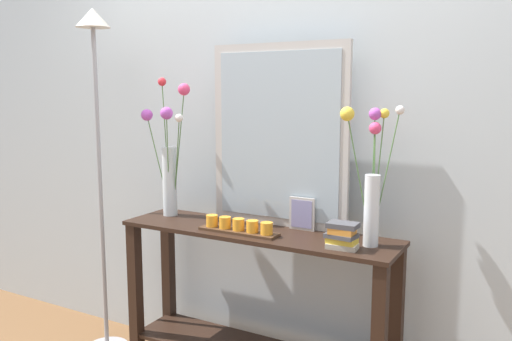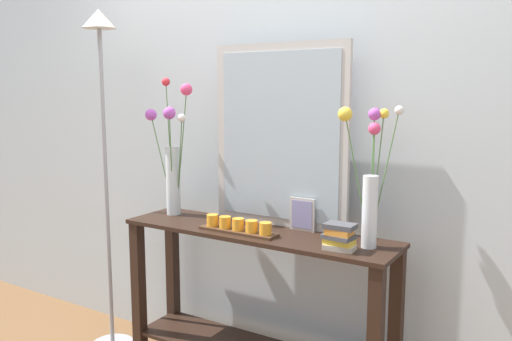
{
  "view_description": "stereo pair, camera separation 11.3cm",
  "coord_description": "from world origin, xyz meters",
  "px_view_note": "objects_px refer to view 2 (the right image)",
  "views": [
    {
      "loc": [
        1.18,
        -2.12,
        1.47
      ],
      "look_at": [
        0.0,
        0.0,
        1.11
      ],
      "focal_mm": 36.98,
      "sensor_mm": 36.0,
      "label": 1
    },
    {
      "loc": [
        1.28,
        -2.06,
        1.47
      ],
      "look_at": [
        0.0,
        0.0,
        1.11
      ],
      "focal_mm": 36.98,
      "sensor_mm": 36.0,
      "label": 2
    }
  ],
  "objects_px": {
    "picture_frame_small": "(302,214)",
    "book_stack": "(339,237)",
    "console_table": "(256,296)",
    "candle_tray": "(238,227)",
    "tall_vase_left": "(172,159)",
    "floor_lamp": "(103,126)",
    "vase_right": "(369,180)",
    "mirror_leaning": "(280,136)"
  },
  "relations": [
    {
      "from": "vase_right",
      "to": "tall_vase_left",
      "type": "bearing_deg",
      "value": 179.81
    },
    {
      "from": "vase_right",
      "to": "mirror_leaning",
      "type": "bearing_deg",
      "value": 167.4
    },
    {
      "from": "picture_frame_small",
      "to": "book_stack",
      "type": "bearing_deg",
      "value": -35.83
    },
    {
      "from": "mirror_leaning",
      "to": "book_stack",
      "type": "relative_size",
      "value": 6.34
    },
    {
      "from": "tall_vase_left",
      "to": "picture_frame_small",
      "type": "bearing_deg",
      "value": 6.0
    },
    {
      "from": "vase_right",
      "to": "picture_frame_small",
      "type": "relative_size",
      "value": 3.8
    },
    {
      "from": "mirror_leaning",
      "to": "vase_right",
      "type": "relative_size",
      "value": 1.48
    },
    {
      "from": "mirror_leaning",
      "to": "floor_lamp",
      "type": "height_order",
      "value": "floor_lamp"
    },
    {
      "from": "candle_tray",
      "to": "tall_vase_left",
      "type": "bearing_deg",
      "value": 166.99
    },
    {
      "from": "tall_vase_left",
      "to": "book_stack",
      "type": "xyz_separation_m",
      "value": [
        1.0,
        -0.12,
        -0.24
      ]
    },
    {
      "from": "console_table",
      "to": "candle_tray",
      "type": "xyz_separation_m",
      "value": [
        -0.05,
        -0.08,
        0.36
      ]
    },
    {
      "from": "mirror_leaning",
      "to": "floor_lamp",
      "type": "xyz_separation_m",
      "value": [
        -1.01,
        -0.19,
        0.02
      ]
    },
    {
      "from": "vase_right",
      "to": "floor_lamp",
      "type": "height_order",
      "value": "floor_lamp"
    },
    {
      "from": "console_table",
      "to": "book_stack",
      "type": "relative_size",
      "value": 9.83
    },
    {
      "from": "vase_right",
      "to": "candle_tray",
      "type": "height_order",
      "value": "vase_right"
    },
    {
      "from": "mirror_leaning",
      "to": "candle_tray",
      "type": "relative_size",
      "value": 2.24
    },
    {
      "from": "mirror_leaning",
      "to": "vase_right",
      "type": "bearing_deg",
      "value": -12.6
    },
    {
      "from": "candle_tray",
      "to": "vase_right",
      "type": "bearing_deg",
      "value": 10.6
    },
    {
      "from": "vase_right",
      "to": "book_stack",
      "type": "relative_size",
      "value": 4.28
    },
    {
      "from": "vase_right",
      "to": "book_stack",
      "type": "height_order",
      "value": "vase_right"
    },
    {
      "from": "console_table",
      "to": "picture_frame_small",
      "type": "xyz_separation_m",
      "value": [
        0.19,
        0.11,
        0.41
      ]
    },
    {
      "from": "picture_frame_small",
      "to": "candle_tray",
      "type": "bearing_deg",
      "value": -141.21
    },
    {
      "from": "candle_tray",
      "to": "console_table",
      "type": "bearing_deg",
      "value": 57.17
    },
    {
      "from": "mirror_leaning",
      "to": "vase_right",
      "type": "height_order",
      "value": "mirror_leaning"
    },
    {
      "from": "candle_tray",
      "to": "picture_frame_small",
      "type": "bearing_deg",
      "value": 38.79
    },
    {
      "from": "mirror_leaning",
      "to": "vase_right",
      "type": "xyz_separation_m",
      "value": [
        0.49,
        -0.11,
        -0.16
      ]
    },
    {
      "from": "mirror_leaning",
      "to": "tall_vase_left",
      "type": "relative_size",
      "value": 1.22
    },
    {
      "from": "candle_tray",
      "to": "book_stack",
      "type": "bearing_deg",
      "value": -0.66
    },
    {
      "from": "console_table",
      "to": "candle_tray",
      "type": "height_order",
      "value": "candle_tray"
    },
    {
      "from": "console_table",
      "to": "picture_frame_small",
      "type": "distance_m",
      "value": 0.46
    },
    {
      "from": "tall_vase_left",
      "to": "floor_lamp",
      "type": "height_order",
      "value": "floor_lamp"
    },
    {
      "from": "vase_right",
      "to": "picture_frame_small",
      "type": "bearing_deg",
      "value": 167.14
    },
    {
      "from": "candle_tray",
      "to": "floor_lamp",
      "type": "bearing_deg",
      "value": 177.82
    },
    {
      "from": "mirror_leaning",
      "to": "picture_frame_small",
      "type": "height_order",
      "value": "mirror_leaning"
    },
    {
      "from": "tall_vase_left",
      "to": "vase_right",
      "type": "xyz_separation_m",
      "value": [
        1.08,
        -0.0,
        -0.02
      ]
    },
    {
      "from": "console_table",
      "to": "floor_lamp",
      "type": "distance_m",
      "value": 1.24
    },
    {
      "from": "vase_right",
      "to": "floor_lamp",
      "type": "bearing_deg",
      "value": -177.13
    },
    {
      "from": "picture_frame_small",
      "to": "floor_lamp",
      "type": "height_order",
      "value": "floor_lamp"
    },
    {
      "from": "mirror_leaning",
      "to": "book_stack",
      "type": "distance_m",
      "value": 0.61
    },
    {
      "from": "mirror_leaning",
      "to": "candle_tray",
      "type": "xyz_separation_m",
      "value": [
        -0.09,
        -0.22,
        -0.41
      ]
    },
    {
      "from": "tall_vase_left",
      "to": "vase_right",
      "type": "distance_m",
      "value": 1.08
    },
    {
      "from": "tall_vase_left",
      "to": "book_stack",
      "type": "bearing_deg",
      "value": -6.81
    }
  ]
}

